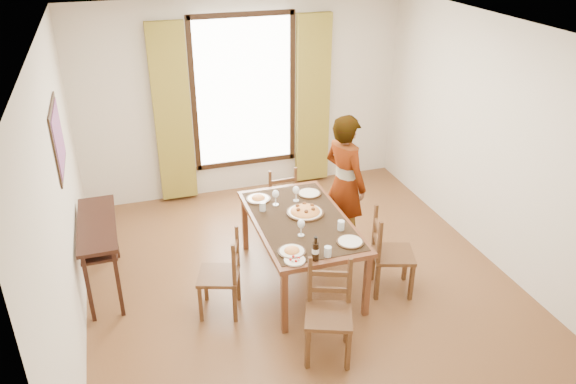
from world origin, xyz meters
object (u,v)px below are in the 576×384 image
object	(u,v)px
dining_table	(301,225)
pasta_platter	(305,210)
man	(345,184)
console_table	(98,232)

from	to	relation	value
dining_table	pasta_platter	bearing A→B (deg)	49.54
man	pasta_platter	distance (m)	0.74
man	console_table	bearing A→B (deg)	68.83
console_table	pasta_platter	xyz separation A→B (m)	(2.13, -0.40, 0.12)
console_table	man	world-z (taller)	man
pasta_platter	dining_table	bearing A→B (deg)	-130.46
console_table	dining_table	distance (m)	2.11
man	dining_table	bearing A→B (deg)	104.17
man	pasta_platter	xyz separation A→B (m)	(-0.62, -0.40, -0.03)
dining_table	pasta_platter	size ratio (longest dim) A/B	4.21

